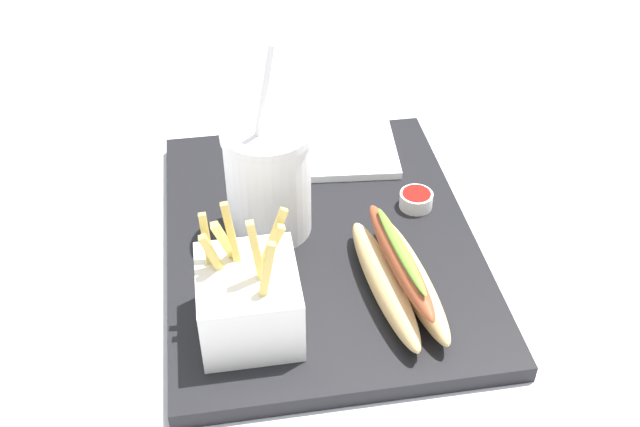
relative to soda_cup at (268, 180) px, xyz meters
name	(u,v)px	position (x,y,z in m)	size (l,w,h in m)	color
ground_plane	(320,254)	(0.02, 0.05, -0.10)	(2.40, 2.40, 0.02)	silver
food_tray	(320,241)	(0.02, 0.05, -0.08)	(0.44, 0.34, 0.02)	black
soda_cup	(268,180)	(0.00, 0.00, 0.00)	(0.10, 0.10, 0.23)	white
fries_basket	(249,299)	(0.15, -0.04, -0.03)	(0.10, 0.09, 0.14)	white
hot_dog_1	(398,275)	(0.12, 0.12, -0.04)	(0.19, 0.08, 0.06)	#DBB775
ketchup_cup_1	(416,199)	(-0.01, 0.17, -0.06)	(0.04, 0.04, 0.02)	white
ketchup_cup_2	(274,175)	(-0.08, 0.01, -0.05)	(0.03, 0.03, 0.02)	white
napkin_stack	(350,150)	(-0.13, 0.12, -0.06)	(0.12, 0.12, 0.01)	white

